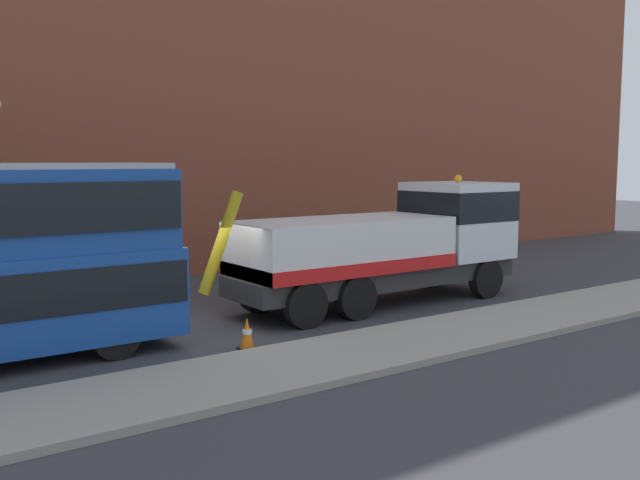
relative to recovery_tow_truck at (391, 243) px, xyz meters
The scene contains 5 objects.
ground_plane 6.22m from the recovery_tow_truck, behind, with size 120.00×120.00×0.00m, color #38383D.
near_kerb 7.28m from the recovery_tow_truck, 147.23° to the right, with size 60.00×2.80×0.15m, color gray.
building_facade 12.06m from the recovery_tow_truck, 125.42° to the left, with size 60.00×1.50×16.00m.
recovery_tow_truck is the anchor object (origin of this frame).
traffic_cone_near_bus 6.42m from the recovery_tow_truck, 161.34° to the right, with size 0.36×0.36×0.72m.
Camera 1 is at (-7.55, -15.56, 4.12)m, focal length 39.81 mm.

